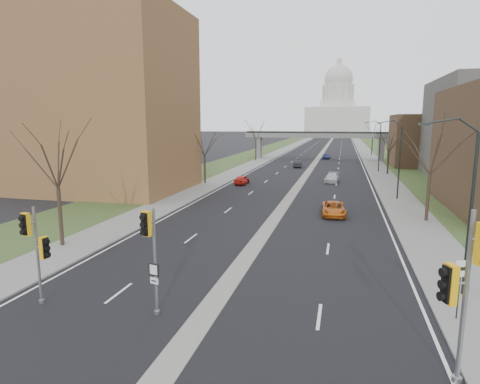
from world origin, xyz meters
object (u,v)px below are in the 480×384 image
at_px(car_left_near, 242,180).
at_px(car_right_mid, 332,178).
at_px(signal_pole_right, 466,276).
at_px(speed_limit_sign, 460,279).
at_px(signal_pole_left, 36,242).
at_px(signal_pole_median, 150,243).
at_px(car_left_far, 298,164).
at_px(car_right_near, 334,209).
at_px(car_right_far, 327,156).

bearing_deg(car_left_near, car_right_mid, -155.93).
bearing_deg(signal_pole_right, speed_limit_sign, 53.61).
bearing_deg(signal_pole_left, signal_pole_median, 10.62).
relative_size(car_left_near, car_left_far, 0.98).
height_order(speed_limit_sign, car_right_near, speed_limit_sign).
xyz_separation_m(car_left_far, car_right_near, (7.68, -39.55, 0.01)).
height_order(car_right_mid, car_right_far, car_right_far).
distance_m(signal_pole_median, car_left_far, 61.90).
bearing_deg(car_left_far, car_right_far, -105.26).
height_order(speed_limit_sign, car_right_mid, speed_limit_sign).
bearing_deg(car_right_far, car_left_far, -97.87).
bearing_deg(car_right_far, signal_pole_median, -87.69).
xyz_separation_m(signal_pole_median, car_left_near, (-5.62, 38.63, -2.78)).
height_order(car_left_near, car_right_far, car_right_far).
distance_m(signal_pole_right, speed_limit_sign, 5.40).
height_order(signal_pole_left, car_left_far, signal_pole_left).
bearing_deg(signal_pole_median, car_right_far, 100.00).
height_order(speed_limit_sign, car_right_far, speed_limit_sign).
xyz_separation_m(signal_pole_left, car_right_near, (12.94, 22.54, -2.47)).
bearing_deg(signal_pole_right, signal_pole_left, 152.03).
xyz_separation_m(signal_pole_median, speed_limit_sign, (12.98, 2.95, -1.47)).
bearing_deg(signal_pole_median, signal_pole_right, 3.53).
relative_size(signal_pole_median, car_right_near, 1.07).
height_order(signal_pole_right, speed_limit_sign, signal_pole_right).
bearing_deg(signal_pole_right, car_right_mid, 74.13).
distance_m(signal_pole_right, car_left_far, 65.02).
bearing_deg(speed_limit_sign, car_right_far, 73.75).
bearing_deg(car_left_near, car_left_far, -101.33).
xyz_separation_m(signal_pole_left, signal_pole_right, (17.43, -1.70, 0.76)).
bearing_deg(signal_pole_median, car_right_near, 84.86).
xyz_separation_m(car_left_near, car_right_near, (12.89, -16.34, -0.00)).
xyz_separation_m(speed_limit_sign, car_right_mid, (-6.46, 40.76, -1.30)).
bearing_deg(car_right_near, signal_pole_median, -111.73).
relative_size(speed_limit_sign, car_right_near, 0.58).
xyz_separation_m(signal_pole_left, car_left_far, (5.26, 62.09, -2.47)).
relative_size(signal_pole_left, signal_pole_median, 0.97).
bearing_deg(signal_pole_left, speed_limit_sign, 17.82).
bearing_deg(signal_pole_left, signal_pole_right, 2.51).
distance_m(signal_pole_median, car_right_far, 81.66).
height_order(car_right_near, car_right_far, car_right_far).
bearing_deg(car_right_near, car_left_near, 124.61).
xyz_separation_m(speed_limit_sign, car_left_far, (-13.39, 58.89, -1.32)).
xyz_separation_m(signal_pole_left, car_right_far, (9.84, 81.76, -2.44)).
bearing_deg(signal_pole_left, car_left_near, 98.00).
xyz_separation_m(speed_limit_sign, car_left_near, (-18.60, 35.68, -1.31)).
xyz_separation_m(signal_pole_median, car_right_far, (4.17, 81.50, -2.75)).
xyz_separation_m(signal_pole_median, signal_pole_right, (11.76, -1.95, 0.45)).
height_order(car_left_near, car_right_near, car_left_near).
bearing_deg(signal_pole_right, car_left_near, 90.78).
height_order(signal_pole_left, signal_pole_median, signal_pole_median).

